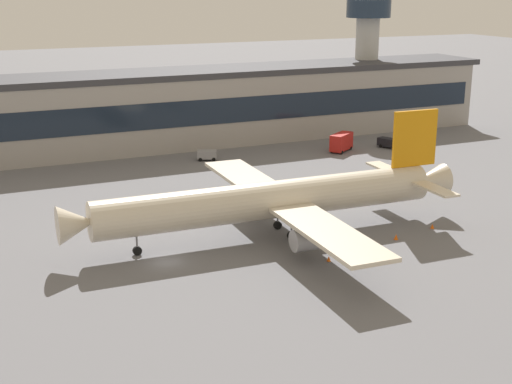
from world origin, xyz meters
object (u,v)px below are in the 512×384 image
Objects in this scene: control_tower at (367,42)px; traffic_cone_1 at (329,259)px; belt_loader at (392,143)px; traffic_cone_3 at (432,226)px; airliner at (275,199)px; traffic_cone_0 at (396,237)px; stair_truck at (341,142)px; baggage_tug at (207,155)px.

traffic_cone_1 is at bearing -125.12° from control_tower.
traffic_cone_3 is at bearing -118.24° from belt_loader.
airliner is at bearing -130.71° from control_tower.
control_tower reaches higher than airliner.
traffic_cone_0 reaches higher than traffic_cone_1.
airliner is 22.10m from traffic_cone_3.
control_tower is 48.02× the size of traffic_cone_1.
control_tower is 4.57× the size of belt_loader.
control_tower is 89.50m from traffic_cone_1.
belt_loader is 10.97m from stair_truck.
traffic_cone_0 is 7.21m from traffic_cone_3.
traffic_cone_1 is (-30.93, -49.33, -1.66)m from stair_truck.
airliner is at bearing -130.47° from stair_truck.
airliner is 43.19m from baggage_tug.
stair_truck is 46.44m from traffic_cone_3.
stair_truck is at bearing 49.53° from airliner.
airliner reaches higher than baggage_tug.
belt_loader is 10.51× the size of traffic_cone_1.
baggage_tug is 50.82m from traffic_cone_3.
control_tower is 7.48× the size of baggage_tug.
belt_loader is at bearing 55.95° from traffic_cone_0.
airliner is at bearing 100.50° from traffic_cone_1.
airliner reaches higher than traffic_cone_3.
traffic_cone_1 is at bearing -165.88° from traffic_cone_0.
belt_loader is at bearing 61.76° from traffic_cone_3.
baggage_tug is 5.59× the size of traffic_cone_0.
control_tower reaches higher than traffic_cone_0.
belt_loader reaches higher than traffic_cone_0.
traffic_cone_0 is 12.05m from traffic_cone_1.
traffic_cone_0 is at bearing -81.69° from baggage_tug.
control_tower is 34.13m from stair_truck.
control_tower is (52.33, 60.83, 14.12)m from airliner.
belt_loader is 9.14× the size of traffic_cone_0.
traffic_cone_1 is (-50.34, -71.58, -18.77)m from control_tower.
baggage_tug is at bearing 98.31° from traffic_cone_0.
control_tower is at bearing 60.61° from traffic_cone_0.
control_tower is 4.84× the size of stair_truck.
belt_loader is 1.64× the size of baggage_tug.
traffic_cone_3 is (7.02, 1.62, -0.03)m from traffic_cone_0.
stair_truck is 9.44× the size of traffic_cone_3.
airliner reaches higher than belt_loader.
traffic_cone_3 is (-31.63, -67.02, -18.75)m from control_tower.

